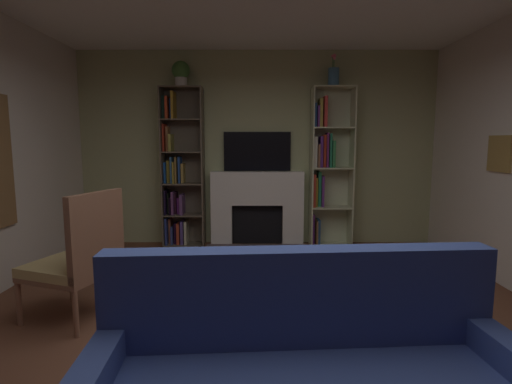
{
  "coord_description": "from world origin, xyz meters",
  "views": [
    {
      "loc": [
        -0.02,
        -2.79,
        1.53
      ],
      "look_at": [
        0.0,
        1.22,
        1.01
      ],
      "focal_mm": 27.55,
      "sensor_mm": 36.0,
      "label": 1
    }
  ],
  "objects_px": {
    "potted_plant": "(179,72)",
    "armchair": "(78,258)",
    "fireplace": "(255,206)",
    "bookshelf_left": "(177,174)",
    "vase_with_flowers": "(332,76)",
    "tv": "(255,151)",
    "bookshelf_right": "(324,166)"
  },
  "relations": [
    {
      "from": "bookshelf_left",
      "to": "potted_plant",
      "type": "xyz_separation_m",
      "value": [
        0.07,
        -0.04,
        1.43
      ]
    },
    {
      "from": "fireplace",
      "to": "armchair",
      "type": "distance_m",
      "value": 2.91
    },
    {
      "from": "tv",
      "to": "armchair",
      "type": "relative_size",
      "value": 0.88
    },
    {
      "from": "vase_with_flowers",
      "to": "tv",
      "type": "bearing_deg",
      "value": 173.61
    },
    {
      "from": "fireplace",
      "to": "vase_with_flowers",
      "type": "relative_size",
      "value": 3.24
    },
    {
      "from": "tv",
      "to": "bookshelf_right",
      "type": "bearing_deg",
      "value": -5.39
    },
    {
      "from": "potted_plant",
      "to": "armchair",
      "type": "height_order",
      "value": "potted_plant"
    },
    {
      "from": "potted_plant",
      "to": "armchair",
      "type": "bearing_deg",
      "value": -100.33
    },
    {
      "from": "bookshelf_right",
      "to": "armchair",
      "type": "bearing_deg",
      "value": -135.62
    },
    {
      "from": "tv",
      "to": "potted_plant",
      "type": "relative_size",
      "value": 2.76
    },
    {
      "from": "fireplace",
      "to": "bookshelf_left",
      "type": "bearing_deg",
      "value": -179.76
    },
    {
      "from": "vase_with_flowers",
      "to": "bookshelf_left",
      "type": "bearing_deg",
      "value": 179.07
    },
    {
      "from": "tv",
      "to": "potted_plant",
      "type": "xyz_separation_m",
      "value": [
        -1.08,
        -0.12,
        1.11
      ]
    },
    {
      "from": "bookshelf_right",
      "to": "armchair",
      "type": "height_order",
      "value": "bookshelf_right"
    },
    {
      "from": "vase_with_flowers",
      "to": "potted_plant",
      "type": "bearing_deg",
      "value": 179.99
    },
    {
      "from": "fireplace",
      "to": "bookshelf_left",
      "type": "xyz_separation_m",
      "value": [
        -1.14,
        -0.0,
        0.48
      ]
    },
    {
      "from": "fireplace",
      "to": "vase_with_flowers",
      "type": "bearing_deg",
      "value": -2.17
    },
    {
      "from": "potted_plant",
      "to": "tv",
      "type": "bearing_deg",
      "value": 6.37
    },
    {
      "from": "bookshelf_left",
      "to": "potted_plant",
      "type": "relative_size",
      "value": 6.44
    },
    {
      "from": "bookshelf_left",
      "to": "bookshelf_right",
      "type": "distance_m",
      "value": 2.15
    },
    {
      "from": "tv",
      "to": "potted_plant",
      "type": "bearing_deg",
      "value": -173.63
    },
    {
      "from": "tv",
      "to": "bookshelf_right",
      "type": "height_order",
      "value": "bookshelf_right"
    },
    {
      "from": "bookshelf_right",
      "to": "potted_plant",
      "type": "height_order",
      "value": "potted_plant"
    },
    {
      "from": "tv",
      "to": "vase_with_flowers",
      "type": "bearing_deg",
      "value": -6.39
    },
    {
      "from": "bookshelf_right",
      "to": "vase_with_flowers",
      "type": "height_order",
      "value": "vase_with_flowers"
    },
    {
      "from": "potted_plant",
      "to": "armchair",
      "type": "distance_m",
      "value": 3.16
    },
    {
      "from": "bookshelf_left",
      "to": "bookshelf_right",
      "type": "height_order",
      "value": "same"
    },
    {
      "from": "armchair",
      "to": "vase_with_flowers",
      "type": "bearing_deg",
      "value": 43.24
    },
    {
      "from": "tv",
      "to": "bookshelf_right",
      "type": "xyz_separation_m",
      "value": [
        1.0,
        -0.09,
        -0.2
      ]
    },
    {
      "from": "bookshelf_right",
      "to": "potted_plant",
      "type": "relative_size",
      "value": 6.44
    },
    {
      "from": "fireplace",
      "to": "bookshelf_right",
      "type": "relative_size",
      "value": 0.64
    },
    {
      "from": "bookshelf_left",
      "to": "bookshelf_right",
      "type": "xyz_separation_m",
      "value": [
        2.14,
        -0.01,
        0.12
      ]
    }
  ]
}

